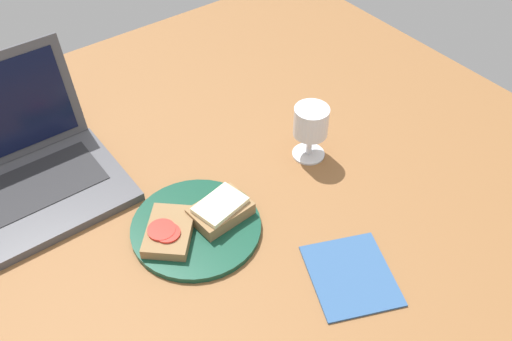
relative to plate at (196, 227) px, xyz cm
name	(u,v)px	position (x,y,z in cm)	size (l,w,h in cm)	color
wooden_table	(247,216)	(9.99, -1.69, -2.06)	(140.00, 140.00, 3.00)	brown
plate	(196,227)	(0.00, 0.00, 0.00)	(23.06, 23.06, 1.12)	#144733
sandwich_with_tomato	(169,231)	(-4.89, 0.79, 1.65)	(13.05, 13.30, 2.41)	#937047
sandwich_with_cheese	(221,210)	(4.77, -0.83, 2.15)	(10.86, 7.89, 3.38)	#937047
wine_glass	(311,124)	(28.84, 3.20, 7.47)	(6.82, 6.82, 11.59)	white
laptop	(15,174)	(-21.40, 28.08, 3.78)	(35.36, 28.33, 22.31)	#4C4C51
napkin	(351,275)	(15.01, -23.71, -0.36)	(13.22, 15.28, 0.40)	#33598C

